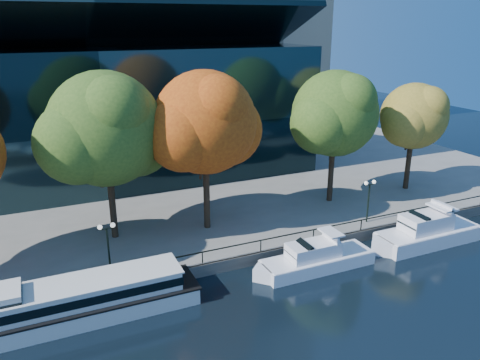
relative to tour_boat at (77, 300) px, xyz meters
name	(u,v)px	position (x,y,z in m)	size (l,w,h in m)	color
ground	(218,296)	(9.37, -1.37, -1.34)	(160.00, 160.00, 0.00)	black
promenade	(122,160)	(9.37, 35.01, -0.84)	(90.00, 67.08, 1.00)	slate
railing	(202,252)	(9.37, 1.88, 0.60)	(88.20, 0.08, 0.99)	black
convention_building	(90,110)	(5.37, 30.42, 7.17)	(50.00, 24.57, 21.43)	black
tour_boat	(77,300)	(0.00, 0.00, 0.00)	(16.60, 3.70, 3.15)	silver
cruiser_near	(313,259)	(17.64, -0.86, -0.41)	(10.27, 2.65, 2.98)	white
cruiser_far	(425,232)	(28.96, -1.09, -0.20)	(11.00, 3.05, 3.59)	white
tree_2	(108,131)	(4.28, 9.40, 8.95)	(11.64, 9.54, 14.14)	black
tree_3	(207,125)	(12.25, 8.02, 9.07)	(10.99, 9.01, 14.00)	black
tree_4	(337,115)	(26.18, 9.12, 8.59)	(10.59, 8.69, 13.35)	black
tree_5	(415,118)	(36.10, 8.81, 7.64)	(8.79, 7.21, 11.65)	black
lamp_1	(107,237)	(2.66, 3.13, 2.64)	(1.26, 0.36, 4.03)	black
lamp_2	(369,192)	(26.00, 3.13, 2.64)	(1.26, 0.36, 4.03)	black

